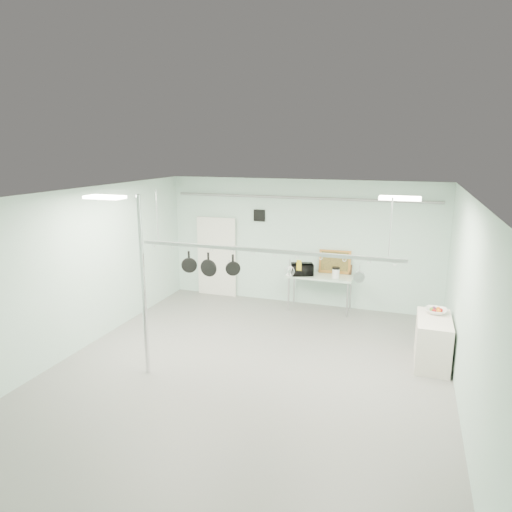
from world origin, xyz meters
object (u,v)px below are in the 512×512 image
(side_cabinet, at_px, (433,341))
(microwave, at_px, (302,269))
(coffee_canister, at_px, (336,273))
(chrome_pole, at_px, (143,287))
(skillet_left, at_px, (189,261))
(pot_rack, at_px, (264,249))
(skillet_mid, at_px, (208,264))
(skillet_right, at_px, (233,264))
(fruit_bowl, at_px, (436,311))
(prep_table, at_px, (320,278))

(side_cabinet, distance_m, microwave, 3.67)
(microwave, xyz_separation_m, coffee_canister, (0.82, -0.00, -0.03))
(chrome_pole, distance_m, microwave, 4.52)
(side_cabinet, bearing_deg, skillet_left, -166.02)
(coffee_canister, relative_size, skillet_left, 0.57)
(pot_rack, distance_m, skillet_left, 1.51)
(chrome_pole, bearing_deg, skillet_mid, 47.40)
(skillet_right, bearing_deg, coffee_canister, 41.38)
(pot_rack, xyz_separation_m, fruit_bowl, (2.98, 1.39, -1.28))
(skillet_left, bearing_deg, coffee_canister, 34.55)
(chrome_pole, relative_size, coffee_canister, 14.11)
(chrome_pole, distance_m, skillet_left, 1.04)
(pot_rack, distance_m, skillet_mid, 1.13)
(side_cabinet, bearing_deg, microwave, 145.13)
(side_cabinet, bearing_deg, skillet_right, -162.73)
(prep_table, height_order, skillet_left, skillet_left)
(chrome_pole, bearing_deg, coffee_canister, 56.44)
(pot_rack, bearing_deg, fruit_bowl, 24.99)
(skillet_right, bearing_deg, pot_rack, -24.99)
(skillet_left, bearing_deg, skillet_right, -19.86)
(fruit_bowl, height_order, skillet_left, skillet_left)
(pot_rack, height_order, skillet_right, pot_rack)
(fruit_bowl, relative_size, skillet_mid, 0.87)
(side_cabinet, relative_size, fruit_bowl, 3.09)
(prep_table, xyz_separation_m, side_cabinet, (2.55, -2.20, -0.38))
(skillet_left, relative_size, skillet_mid, 0.90)
(coffee_canister, height_order, skillet_mid, skillet_mid)
(microwave, relative_size, skillet_mid, 1.17)
(prep_table, distance_m, skillet_right, 3.61)
(chrome_pole, height_order, skillet_mid, chrome_pole)
(side_cabinet, distance_m, skillet_right, 3.98)
(skillet_mid, bearing_deg, skillet_right, 3.22)
(chrome_pole, distance_m, side_cabinet, 5.37)
(coffee_canister, xyz_separation_m, skillet_mid, (-1.87, -3.17, 0.84))
(side_cabinet, relative_size, coffee_canister, 5.29)
(prep_table, bearing_deg, fruit_bowl, -36.55)
(prep_table, height_order, microwave, microwave)
(prep_table, relative_size, microwave, 3.08)
(chrome_pole, bearing_deg, side_cabinet, 22.41)
(pot_rack, distance_m, microwave, 3.39)
(side_cabinet, distance_m, skillet_mid, 4.40)
(chrome_pole, height_order, skillet_right, chrome_pole)
(coffee_canister, distance_m, fruit_bowl, 2.81)
(side_cabinet, distance_m, coffee_canister, 3.04)
(coffee_canister, bearing_deg, microwave, 179.67)
(skillet_right, bearing_deg, skillet_left, 155.01)
(pot_rack, relative_size, coffee_canister, 21.16)
(chrome_pole, distance_m, coffee_canister, 4.92)
(skillet_right, bearing_deg, prep_table, 48.35)
(fruit_bowl, bearing_deg, skillet_right, -158.73)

